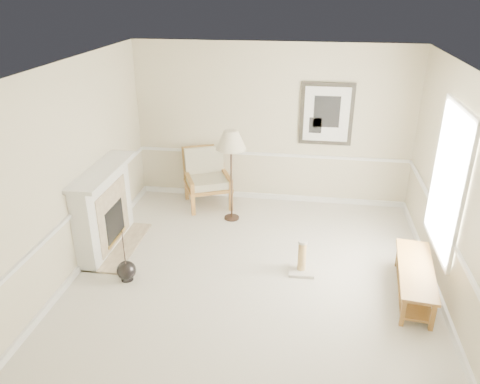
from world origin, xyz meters
name	(u,v)px	position (x,y,z in m)	size (l,w,h in m)	color
ground	(252,281)	(0.00, 0.00, 0.00)	(5.50, 5.50, 0.00)	silver
room	(265,153)	(0.14, 0.08, 1.87)	(5.04, 5.54, 2.92)	beige
fireplace	(105,209)	(-2.34, 0.60, 0.64)	(0.64, 1.64, 1.31)	white
floor_vase	(126,271)	(-1.73, -0.23, 0.14)	(0.27, 0.27, 0.79)	black
armchair	(206,174)	(-1.16, 2.41, 0.56)	(1.05, 1.08, 1.04)	olive
floor_lamp	(231,142)	(-0.59, 1.81, 1.40)	(0.53, 0.53, 1.61)	black
bench	(415,277)	(2.15, 0.00, 0.28)	(0.60, 1.51, 0.42)	olive
scratching_post	(302,262)	(0.67, 0.33, 0.16)	(0.37, 0.37, 0.51)	white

